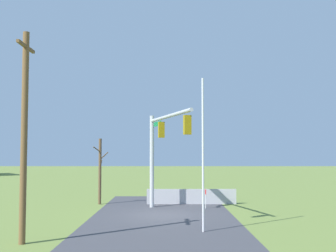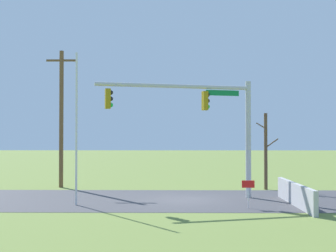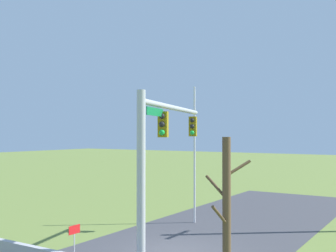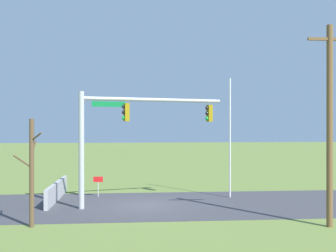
{
  "view_description": "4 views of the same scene",
  "coord_description": "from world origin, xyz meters",
  "px_view_note": "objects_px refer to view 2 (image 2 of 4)",
  "views": [
    {
      "loc": [
        -24.34,
        -0.31,
        3.66
      ],
      "look_at": [
        -0.17,
        -0.28,
        5.12
      ],
      "focal_mm": 44.8,
      "sensor_mm": 36.0,
      "label": 1
    },
    {
      "loc": [
        -0.54,
        -23.25,
        3.18
      ],
      "look_at": [
        -0.86,
        -0.25,
        3.68
      ],
      "focal_mm": 49.59,
      "sensor_mm": 36.0,
      "label": 2
    },
    {
      "loc": [
        13.96,
        8.58,
        4.64
      ],
      "look_at": [
        -0.91,
        -0.88,
        4.94
      ],
      "focal_mm": 44.64,
      "sensor_mm": 36.0,
      "label": 3
    },
    {
      "loc": [
        0.72,
        22.37,
        4.28
      ],
      "look_at": [
        -1.26,
        -0.4,
        4.24
      ],
      "focal_mm": 44.63,
      "sensor_mm": 36.0,
      "label": 4
    }
  ],
  "objects_px": {
    "utility_pole": "(61,116)",
    "bare_tree": "(266,150)",
    "open_sign": "(248,188)",
    "signal_mast": "(206,114)",
    "flagpole": "(76,129)"
  },
  "relations": [
    {
      "from": "utility_pole",
      "to": "bare_tree",
      "type": "bearing_deg",
      "value": -4.68
    },
    {
      "from": "utility_pole",
      "to": "open_sign",
      "type": "height_order",
      "value": "utility_pole"
    },
    {
      "from": "utility_pole",
      "to": "bare_tree",
      "type": "distance_m",
      "value": 12.71
    },
    {
      "from": "signal_mast",
      "to": "flagpole",
      "type": "xyz_separation_m",
      "value": [
        -6.15,
        -2.04,
        -0.76
      ]
    },
    {
      "from": "open_sign",
      "to": "flagpole",
      "type": "bearing_deg",
      "value": 174.17
    },
    {
      "from": "flagpole",
      "to": "bare_tree",
      "type": "xyz_separation_m",
      "value": [
        9.99,
        6.36,
        -1.2
      ]
    },
    {
      "from": "flagpole",
      "to": "open_sign",
      "type": "relative_size",
      "value": 5.79
    },
    {
      "from": "flagpole",
      "to": "utility_pole",
      "type": "height_order",
      "value": "utility_pole"
    },
    {
      "from": "bare_tree",
      "to": "open_sign",
      "type": "height_order",
      "value": "bare_tree"
    },
    {
      "from": "signal_mast",
      "to": "utility_pole",
      "type": "xyz_separation_m",
      "value": [
        -8.66,
        5.34,
        0.13
      ]
    },
    {
      "from": "utility_pole",
      "to": "signal_mast",
      "type": "bearing_deg",
      "value": -31.66
    },
    {
      "from": "signal_mast",
      "to": "open_sign",
      "type": "distance_m",
      "value": 4.71
    },
    {
      "from": "flagpole",
      "to": "bare_tree",
      "type": "bearing_deg",
      "value": 32.47
    },
    {
      "from": "signal_mast",
      "to": "flagpole",
      "type": "distance_m",
      "value": 6.52
    },
    {
      "from": "signal_mast",
      "to": "open_sign",
      "type": "xyz_separation_m",
      "value": [
        1.64,
        -2.83,
        -3.39
      ]
    }
  ]
}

